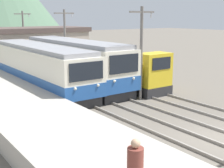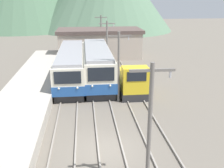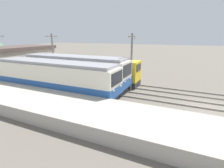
# 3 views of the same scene
# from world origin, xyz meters

# --- Properties ---
(ground_plane) EXTENTS (200.00, 200.00, 0.00)m
(ground_plane) POSITION_xyz_m (0.00, 0.00, 0.00)
(ground_plane) COLOR #665E54
(track_left) EXTENTS (1.54, 60.00, 0.14)m
(track_left) POSITION_xyz_m (-2.60, 0.00, 0.07)
(track_left) COLOR gray
(track_left) RESTS_ON ground
(track_center) EXTENTS (1.54, 60.00, 0.14)m
(track_center) POSITION_xyz_m (0.20, 0.00, 0.07)
(track_center) COLOR gray
(track_center) RESTS_ON ground
(track_right) EXTENTS (1.54, 60.00, 0.14)m
(track_right) POSITION_xyz_m (3.20, 0.00, 0.07)
(track_right) COLOR gray
(track_right) RESTS_ON ground
(commuter_train_left) EXTENTS (2.84, 14.12, 3.40)m
(commuter_train_left) POSITION_xyz_m (-2.60, 14.20, 1.59)
(commuter_train_left) COLOR #28282B
(commuter_train_left) RESTS_ON ground
(commuter_train_center) EXTENTS (2.84, 13.10, 3.65)m
(commuter_train_center) POSITION_xyz_m (0.20, 13.77, 1.70)
(commuter_train_center) COLOR #28282B
(commuter_train_center) RESTS_ON ground
(shunting_locomotive) EXTENTS (2.40, 4.54, 3.00)m
(shunting_locomotive) POSITION_xyz_m (3.20, 9.04, 1.21)
(shunting_locomotive) COLOR #28282B
(shunting_locomotive) RESTS_ON ground
(catenary_mast_near) EXTENTS (2.00, 0.20, 6.10)m
(catenary_mast_near) POSITION_xyz_m (1.71, -3.30, 3.36)
(catenary_mast_near) COLOR slate
(catenary_mast_near) RESTS_ON ground
(catenary_mast_mid) EXTENTS (2.00, 0.20, 6.10)m
(catenary_mast_mid) POSITION_xyz_m (1.71, 7.42, 3.36)
(catenary_mast_mid) COLOR slate
(catenary_mast_mid) RESTS_ON ground
(catenary_mast_far) EXTENTS (2.00, 0.20, 6.10)m
(catenary_mast_far) POSITION_xyz_m (1.71, 18.14, 3.36)
(catenary_mast_far) COLOR slate
(catenary_mast_far) RESTS_ON ground
(catenary_mast_distant) EXTENTS (2.00, 0.20, 6.10)m
(catenary_mast_distant) POSITION_xyz_m (1.71, 28.86, 3.36)
(catenary_mast_distant) COLOR slate
(catenary_mast_distant) RESTS_ON ground
(station_building) EXTENTS (12.60, 6.30, 4.26)m
(station_building) POSITION_xyz_m (1.26, 26.00, 2.15)
(station_building) COLOR #AD9E8E
(station_building) RESTS_ON ground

